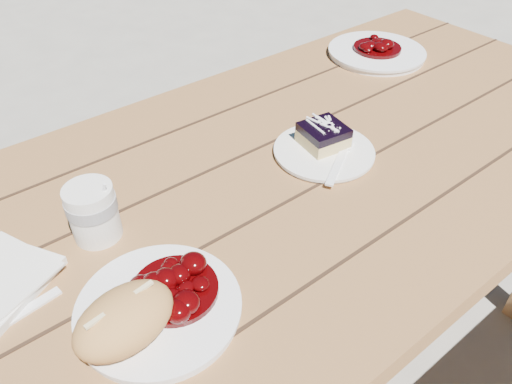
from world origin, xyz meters
TOP-DOWN VIEW (x-y plane):
  - picnic_table at (0.00, -0.00)m, footprint 2.00×1.55m
  - main_plate at (-0.23, -0.15)m, footprint 0.22×0.22m
  - goulash_stew at (-0.20, -0.14)m, footprint 0.12×0.12m
  - bread_roll at (-0.28, -0.17)m, footprint 0.15×0.11m
  - dessert_plate at (0.22, -0.02)m, footprint 0.19×0.19m
  - blueberry_cake at (0.23, -0.00)m, footprint 0.09×0.09m
  - fork_dessert at (0.20, -0.07)m, footprint 0.15×0.10m
  - coffee_cup at (-0.23, 0.05)m, footprint 0.08×0.08m
  - fork_table at (-0.38, -0.03)m, footprint 0.16×0.05m
  - second_plate at (0.65, 0.22)m, footprint 0.25×0.25m
  - second_stew at (0.65, 0.22)m, footprint 0.13×0.13m

SIDE VIEW (x-z plane):
  - picnic_table at x=0.00m, z-range 0.21..0.96m
  - fork_table at x=-0.38m, z-range 0.75..0.75m
  - dessert_plate at x=0.22m, z-range 0.75..0.76m
  - main_plate at x=-0.23m, z-range 0.75..0.77m
  - second_plate at x=0.65m, z-range 0.75..0.77m
  - fork_dessert at x=0.20m, z-range 0.76..0.76m
  - blueberry_cake at x=0.23m, z-range 0.76..0.81m
  - goulash_stew at x=-0.20m, z-range 0.77..0.81m
  - second_stew at x=0.65m, z-range 0.77..0.81m
  - coffee_cup at x=-0.23m, z-range 0.75..0.85m
  - bread_roll at x=-0.28m, z-range 0.77..0.84m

